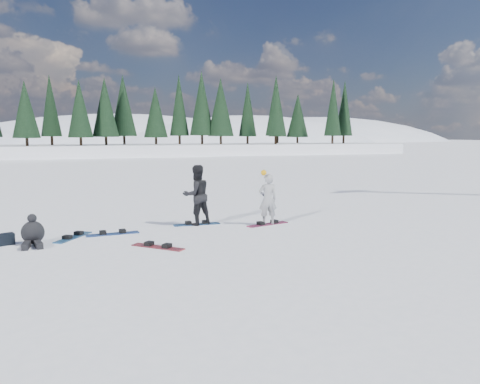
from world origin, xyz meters
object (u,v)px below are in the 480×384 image
(snowboard_loose_c, at_px, (113,234))
(snowboarder_woman, at_px, (268,199))
(snowboard_loose_a, at_px, (73,237))
(gear_bag, at_px, (5,239))
(snowboarder_man, at_px, (197,195))
(snowboard_loose_b, at_px, (158,247))
(seated_rider, at_px, (33,233))

(snowboard_loose_c, bearing_deg, snowboarder_woman, -5.51)
(snowboard_loose_a, xyz_separation_m, snowboard_loose_c, (1.09, 0.07, 0.00))
(gear_bag, bearing_deg, snowboarder_man, 9.31)
(snowboard_loose_a, distance_m, snowboard_loose_b, 2.85)
(seated_rider, bearing_deg, snowboarder_woman, -0.40)
(seated_rider, bearing_deg, snowboard_loose_c, 12.33)
(gear_bag, bearing_deg, seated_rider, -19.87)
(snowboarder_woman, height_order, snowboard_loose_b, snowboarder_woman)
(gear_bag, height_order, snowboard_loose_b, gear_bag)
(snowboarder_woman, xyz_separation_m, snowboard_loose_a, (-5.94, 0.17, -0.82))
(seated_rider, bearing_deg, gear_bag, 156.88)
(snowboarder_woman, xyz_separation_m, snowboard_loose_b, (-3.92, -1.83, -0.82))
(snowboard_loose_a, relative_size, snowboard_loose_c, 1.00)
(snowboarder_man, relative_size, snowboard_loose_c, 1.30)
(snowboard_loose_a, bearing_deg, snowboarder_man, -46.18)
(seated_rider, distance_m, gear_bag, 0.76)
(snowboarder_man, xyz_separation_m, seated_rider, (-4.81, -1.16, -0.65))
(snowboarder_woman, distance_m, gear_bag, 7.68)
(seated_rider, height_order, snowboard_loose_a, seated_rider)
(gear_bag, relative_size, snowboard_loose_a, 0.30)
(snowboarder_woman, distance_m, snowboard_loose_a, 6.00)
(snowboard_loose_b, bearing_deg, snowboarder_man, 102.70)
(snowboard_loose_b, bearing_deg, snowboard_loose_a, -178.06)
(snowboard_loose_a, height_order, snowboard_loose_b, same)
(snowboarder_woman, height_order, snowboard_loose_c, snowboarder_woman)
(snowboarder_man, bearing_deg, snowboard_loose_a, -2.53)
(snowboarder_woman, relative_size, seated_rider, 1.82)
(gear_bag, relative_size, snowboard_loose_b, 0.30)
(seated_rider, distance_m, snowboard_loose_a, 1.17)
(snowboarder_man, xyz_separation_m, snowboard_loose_a, (-3.80, -0.64, -0.96))
(snowboard_loose_a, height_order, snowboard_loose_c, same)
(seated_rider, bearing_deg, snowboarder_man, 10.26)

